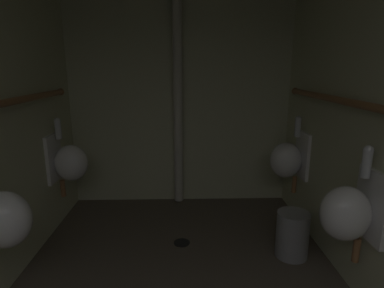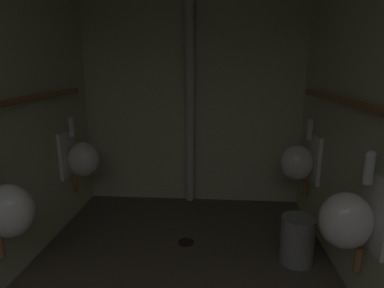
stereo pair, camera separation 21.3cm
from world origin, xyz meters
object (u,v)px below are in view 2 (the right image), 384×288
standpipe_back_wall (190,97)px  floor_drain (186,242)px  urinal_left_mid (6,209)px  waste_bin (297,240)px  urinal_left_far (81,158)px  urinal_right_far (299,162)px  urinal_right_mid (350,219)px

standpipe_back_wall → floor_drain: (0.03, -0.86, -1.18)m
urinal_left_mid → waste_bin: urinal_left_mid is taller
urinal_left_far → urinal_left_mid: bearing=-90.0°
urinal_left_mid → standpipe_back_wall: (1.01, 1.61, 0.55)m
urinal_right_far → waste_bin: (-0.13, -0.61, -0.45)m
urinal_right_far → standpipe_back_wall: size_ratio=0.33×
waste_bin → standpipe_back_wall: bearing=130.7°
urinal_left_mid → urinal_left_far: 1.12m
urinal_left_mid → standpipe_back_wall: bearing=58.0°
urinal_left_far → standpipe_back_wall: bearing=26.0°
urinal_left_mid → urinal_left_far: bearing=90.0°
urinal_right_far → waste_bin: 0.77m
urinal_left_far → urinal_right_mid: 2.34m
urinal_left_far → waste_bin: 2.06m
urinal_left_mid → standpipe_back_wall: size_ratio=0.33×
urinal_left_mid → urinal_right_mid: same height
urinal_left_far → standpipe_back_wall: (1.01, 0.49, 0.55)m
urinal_right_far → floor_drain: 1.26m
urinal_left_mid → standpipe_back_wall: 1.98m
urinal_right_mid → waste_bin: size_ratio=2.03×
urinal_left_mid → urinal_right_far: 2.36m
standpipe_back_wall → urinal_left_mid: bearing=-122.0°
urinal_left_far → urinal_right_mid: bearing=-28.0°
urinal_right_far → standpipe_back_wall: (-1.05, 0.46, 0.55)m
urinal_left_mid → waste_bin: (1.93, 0.54, -0.45)m
urinal_left_mid → waste_bin: 2.05m
standpipe_back_wall → urinal_right_mid: bearing=-56.5°
standpipe_back_wall → urinal_right_far: bearing=-23.6°
urinal_right_mid → floor_drain: size_ratio=5.39×
urinal_right_far → floor_drain: bearing=-158.6°
urinal_left_far → standpipe_back_wall: 1.25m
urinal_left_mid → floor_drain: size_ratio=5.39×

